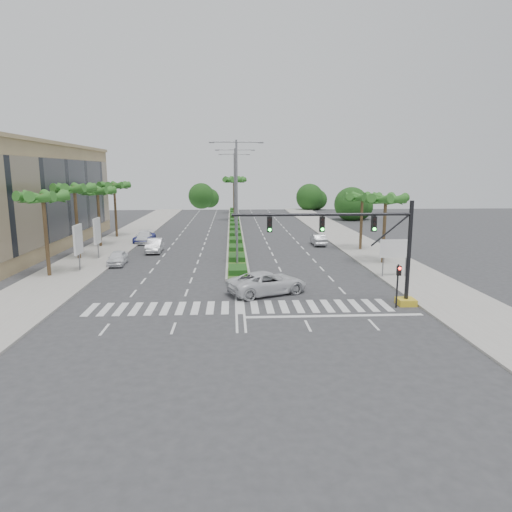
{
  "coord_description": "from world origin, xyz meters",
  "views": [
    {
      "loc": [
        -0.5,
        -29.84,
        9.14
      ],
      "look_at": [
        1.25,
        2.94,
        3.0
      ],
      "focal_mm": 32.0,
      "sensor_mm": 36.0,
      "label": 1
    }
  ],
  "objects_px": {
    "car_parked_c": "(144,238)",
    "car_parked_d": "(144,237)",
    "car_right": "(318,240)",
    "car_parked_a": "(118,258)",
    "car_crossing": "(267,283)",
    "car_parked_b": "(155,245)"
  },
  "relations": [
    {
      "from": "car_parked_c",
      "to": "car_parked_d",
      "type": "xyz_separation_m",
      "value": [
        0.0,
        -0.02,
        0.05
      ]
    },
    {
      "from": "car_parked_d",
      "to": "car_right",
      "type": "xyz_separation_m",
      "value": [
        22.11,
        -2.99,
        -0.03
      ]
    },
    {
      "from": "car_parked_a",
      "to": "car_parked_c",
      "type": "distance_m",
      "value": 14.08
    },
    {
      "from": "car_parked_a",
      "to": "car_crossing",
      "type": "height_order",
      "value": "car_crossing"
    },
    {
      "from": "car_parked_a",
      "to": "car_parked_b",
      "type": "xyz_separation_m",
      "value": [
        2.5,
        7.02,
        0.08
      ]
    },
    {
      "from": "car_parked_c",
      "to": "car_right",
      "type": "xyz_separation_m",
      "value": [
        22.11,
        -3.01,
        0.02
      ]
    },
    {
      "from": "car_parked_a",
      "to": "car_right",
      "type": "xyz_separation_m",
      "value": [
        22.11,
        11.07,
        0.0
      ]
    },
    {
      "from": "car_parked_b",
      "to": "car_right",
      "type": "distance_m",
      "value": 20.02
    },
    {
      "from": "car_parked_c",
      "to": "car_parked_d",
      "type": "bearing_deg",
      "value": -88.77
    },
    {
      "from": "car_parked_d",
      "to": "car_crossing",
      "type": "relative_size",
      "value": 0.83
    },
    {
      "from": "car_parked_a",
      "to": "car_right",
      "type": "distance_m",
      "value": 24.73
    },
    {
      "from": "car_parked_d",
      "to": "car_right",
      "type": "bearing_deg",
      "value": -11.72
    },
    {
      "from": "car_parked_d",
      "to": "car_right",
      "type": "relative_size",
      "value": 1.19
    },
    {
      "from": "car_crossing",
      "to": "car_right",
      "type": "distance_m",
      "value": 24.04
    },
    {
      "from": "car_parked_a",
      "to": "car_parked_b",
      "type": "distance_m",
      "value": 7.45
    },
    {
      "from": "car_parked_b",
      "to": "car_parked_d",
      "type": "distance_m",
      "value": 7.48
    },
    {
      "from": "car_parked_a",
      "to": "car_parked_c",
      "type": "xyz_separation_m",
      "value": [
        0.0,
        14.08,
        -0.01
      ]
    },
    {
      "from": "car_right",
      "to": "car_parked_d",
      "type": "bearing_deg",
      "value": -8.16
    },
    {
      "from": "car_parked_a",
      "to": "car_crossing",
      "type": "xyz_separation_m",
      "value": [
        13.94,
        -11.54,
        0.15
      ]
    },
    {
      "from": "car_parked_c",
      "to": "car_crossing",
      "type": "relative_size",
      "value": 0.8
    },
    {
      "from": "car_parked_b",
      "to": "car_parked_d",
      "type": "height_order",
      "value": "car_parked_b"
    },
    {
      "from": "car_crossing",
      "to": "car_parked_a",
      "type": "bearing_deg",
      "value": 26.38
    }
  ]
}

